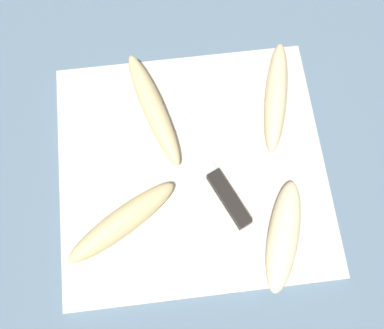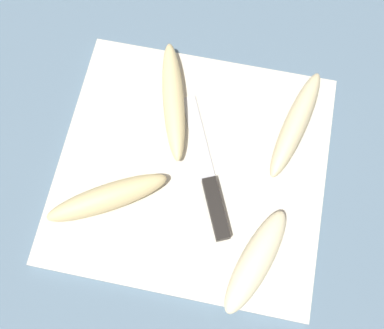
% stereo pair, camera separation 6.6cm
% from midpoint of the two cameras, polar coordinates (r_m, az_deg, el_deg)
% --- Properties ---
extents(ground_plane, '(4.00, 4.00, 0.00)m').
position_cam_midpoint_polar(ground_plane, '(0.68, 2.74, -1.00)').
color(ground_plane, slate).
extents(cutting_board, '(0.39, 0.37, 0.01)m').
position_cam_midpoint_polar(cutting_board, '(0.67, 2.77, -0.85)').
color(cutting_board, beige).
rests_on(cutting_board, ground_plane).
extents(knife, '(0.11, 0.22, 0.02)m').
position_cam_midpoint_polar(knife, '(0.65, 5.38, -3.96)').
color(knife, black).
rests_on(knife, cutting_board).
extents(banana_ripe_center, '(0.09, 0.20, 0.04)m').
position_cam_midpoint_polar(banana_ripe_center, '(0.69, 0.35, 7.82)').
color(banana_ripe_center, beige).
rests_on(banana_ripe_center, cutting_board).
extents(banana_cream_curved, '(0.08, 0.19, 0.04)m').
position_cam_midpoint_polar(banana_cream_curved, '(0.70, 15.69, 4.65)').
color(banana_cream_curved, beige).
rests_on(banana_cream_curved, cutting_board).
extents(banana_bright_far, '(0.09, 0.16, 0.04)m').
position_cam_midpoint_polar(banana_bright_far, '(0.63, 11.14, -12.36)').
color(banana_bright_far, beige).
rests_on(banana_bright_far, cutting_board).
extents(banana_mellow_near, '(0.17, 0.12, 0.04)m').
position_cam_midpoint_polar(banana_mellow_near, '(0.64, -7.83, -4.64)').
color(banana_mellow_near, beige).
rests_on(banana_mellow_near, cutting_board).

